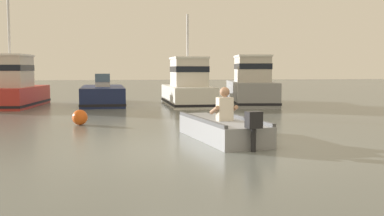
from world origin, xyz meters
The scene contains 7 objects.
ground_plane centered at (0.00, 0.00, 0.00)m, with size 120.00×120.00×0.00m, color slate.
rowboat_with_person centered at (0.74, 1.37, 0.25)m, with size 1.56×3.72×1.19m.
moored_boat_red centered at (-6.07, 11.51, 0.81)m, with size 2.53×4.80×4.72m.
moored_boat_navy centered at (-2.29, 12.27, 0.39)m, with size 2.03×5.13×1.39m.
moored_boat_white centered at (1.41, 11.12, 0.77)m, with size 1.88×4.81×3.94m.
moored_boat_grey centered at (4.34, 11.43, 0.82)m, with size 2.58×5.74×2.19m.
mooring_buoy centered at (-2.65, 4.55, 0.22)m, with size 0.44×0.44×0.44m, color #E55919.
Camera 1 is at (-1.50, -8.79, 1.58)m, focal length 43.17 mm.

